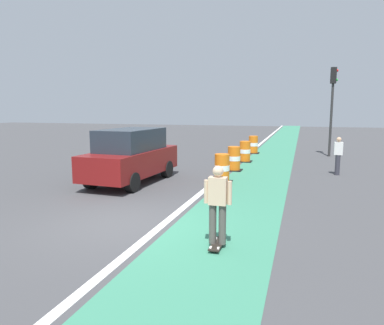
{
  "coord_description": "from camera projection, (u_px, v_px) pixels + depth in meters",
  "views": [
    {
      "loc": [
        4.07,
        -7.82,
        2.82
      ],
      "look_at": [
        0.74,
        3.15,
        1.1
      ],
      "focal_mm": 34.11,
      "sensor_mm": 36.0,
      "label": 1
    }
  ],
  "objects": [
    {
      "name": "ground_plane",
      "position": [
        126.0,
        223.0,
        8.99
      ],
      "size": [
        100.0,
        100.0,
        0.0
      ],
      "primitive_type": "plane",
      "color": "#424244"
    },
    {
      "name": "bike_lane_strip",
      "position": [
        269.0,
        161.0,
        19.65
      ],
      "size": [
        2.5,
        80.0,
        0.01
      ],
      "primitive_type": "cube",
      "color": "#387F60",
      "rests_on": "ground"
    },
    {
      "name": "lane_divider_stripe",
      "position": [
        242.0,
        159.0,
        20.08
      ],
      "size": [
        0.2,
        80.0,
        0.01
      ],
      "primitive_type": "cube",
      "color": "silver",
      "rests_on": "ground"
    },
    {
      "name": "skateboarder_on_lane",
      "position": [
        218.0,
        204.0,
        7.33
      ],
      "size": [
        0.57,
        0.8,
        1.69
      ],
      "color": "black",
      "rests_on": "ground"
    },
    {
      "name": "parked_suv_nearest",
      "position": [
        131.0,
        156.0,
        13.77
      ],
      "size": [
        2.12,
        4.7,
        2.04
      ],
      "color": "maroon",
      "rests_on": "ground"
    },
    {
      "name": "traffic_barrel_front",
      "position": [
        222.0,
        169.0,
        13.86
      ],
      "size": [
        0.73,
        0.73,
        1.09
      ],
      "color": "orange",
      "rests_on": "ground"
    },
    {
      "name": "traffic_barrel_mid",
      "position": [
        234.0,
        159.0,
        16.48
      ],
      "size": [
        0.73,
        0.73,
        1.09
      ],
      "color": "orange",
      "rests_on": "ground"
    },
    {
      "name": "traffic_barrel_back",
      "position": [
        245.0,
        152.0,
        19.16
      ],
      "size": [
        0.73,
        0.73,
        1.09
      ],
      "color": "orange",
      "rests_on": "ground"
    },
    {
      "name": "traffic_barrel_far",
      "position": [
        253.0,
        145.0,
        22.72
      ],
      "size": [
        0.73,
        0.73,
        1.09
      ],
      "color": "orange",
      "rests_on": "ground"
    },
    {
      "name": "traffic_light_corner",
      "position": [
        333.0,
        96.0,
        20.88
      ],
      "size": [
        0.41,
        0.32,
        5.1
      ],
      "color": "#2D2D2D",
      "rests_on": "ground"
    },
    {
      "name": "pedestrian_crossing",
      "position": [
        338.0,
        155.0,
        15.35
      ],
      "size": [
        0.34,
        0.2,
        1.61
      ],
      "color": "#33333D",
      "rests_on": "ground"
    }
  ]
}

